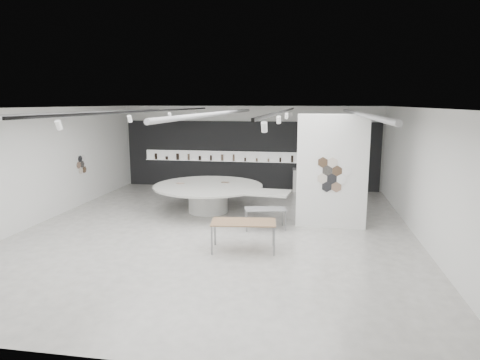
% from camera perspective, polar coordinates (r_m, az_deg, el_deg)
% --- Properties ---
extents(room, '(12.02, 14.02, 3.82)m').
position_cam_1_polar(room, '(13.10, -3.52, 2.03)').
color(room, '#BCB9B1').
rests_on(room, ground).
extents(back_wall_display, '(11.80, 0.27, 3.10)m').
position_cam_1_polar(back_wall_display, '(19.93, 1.04, 3.34)').
color(back_wall_display, black).
rests_on(back_wall_display, ground).
extents(partition_column, '(2.20, 0.38, 3.60)m').
position_cam_1_polar(partition_column, '(13.81, 12.15, 1.09)').
color(partition_column, white).
rests_on(partition_column, ground).
extents(display_island, '(5.27, 4.42, 1.02)m').
position_cam_1_polar(display_island, '(15.57, -4.00, -1.95)').
color(display_island, white).
rests_on(display_island, ground).
extents(sample_table_wood, '(1.80, 1.05, 0.81)m').
position_cam_1_polar(sample_table_wood, '(11.53, 0.47, -5.84)').
color(sample_table_wood, '#866445').
rests_on(sample_table_wood, ground).
extents(sample_table_stone, '(1.40, 0.92, 0.66)m').
position_cam_1_polar(sample_table_stone, '(13.54, 3.38, -4.05)').
color(sample_table_stone, gray).
rests_on(sample_table_stone, ground).
extents(kitchen_counter, '(1.83, 0.76, 1.42)m').
position_cam_1_polar(kitchen_counter, '(19.48, 9.67, -0.03)').
color(kitchen_counter, white).
rests_on(kitchen_counter, ground).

